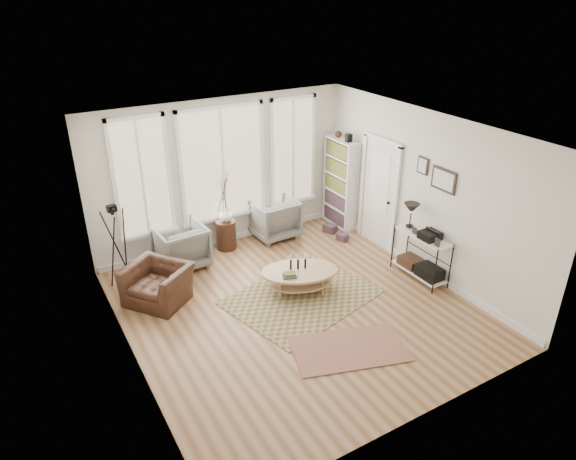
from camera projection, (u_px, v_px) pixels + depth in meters
room at (297, 228)px, 7.77m from camera, size 5.50×5.54×2.90m
bay_window at (223, 166)px, 9.76m from camera, size 4.14×0.12×2.24m
door at (379, 191)px, 9.92m from camera, size 0.09×1.06×2.22m
bookcase at (341, 183)px, 10.77m from camera, size 0.31×0.85×2.06m
low_shelf at (421, 252)px, 8.99m from camera, size 0.38×1.08×1.30m
wall_art at (438, 176)px, 8.50m from camera, size 0.04×0.88×0.44m
rug_main at (302, 297)px, 8.63m from camera, size 2.71×2.29×0.01m
rug_runner at (349, 348)px, 7.41m from camera, size 1.83×1.36×0.01m
coffee_table at (299, 275)px, 8.66m from camera, size 1.50×1.23×0.60m
armchair_left at (181, 246)px, 9.41m from camera, size 0.91×0.94×0.81m
armchair_right at (273, 218)px, 10.51m from camera, size 0.90×0.93×0.81m
side_table at (225, 212)px, 9.86m from camera, size 0.39×0.39×1.65m
vase at (226, 215)px, 9.90m from camera, size 0.25×0.25×0.26m
accent_chair at (158, 284)px, 8.41m from camera, size 1.30×1.27×0.64m
tripod_camera at (118, 250)px, 8.66m from camera, size 0.53×0.53×1.52m
book_stack_near at (330, 228)px, 10.81m from camera, size 0.28×0.31×0.17m
book_stack_far at (342, 237)px, 10.47m from camera, size 0.22×0.25×0.14m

